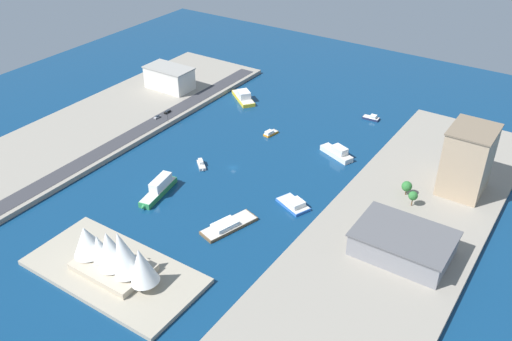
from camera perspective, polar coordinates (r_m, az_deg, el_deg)
name	(u,v)px	position (r m, az deg, el deg)	size (l,w,h in m)	color
ground_plane	(233,168)	(299.89, -2.36, 0.31)	(440.00, 440.00, 0.00)	navy
quay_west	(402,226)	(264.13, 14.79, -5.49)	(70.00, 240.00, 2.62)	gray
quay_east	(108,121)	(357.05, -14.96, 4.93)	(70.00, 240.00, 2.62)	gray
peninsula_point	(114,271)	(239.60, -14.36, -10.02)	(75.23, 37.08, 2.00)	#A89E89
road_strip	(140,130)	(338.33, -11.86, 4.06)	(10.65, 228.00, 0.15)	#38383D
water_taxi_orange	(270,133)	(331.64, 1.49, 3.88)	(5.65, 10.43, 2.90)	orange
ferry_yellow_fast	(243,97)	(374.80, -1.30, 7.59)	(25.39, 22.11, 7.00)	yellow
catamaran_blue	(294,204)	(269.47, 3.92, -3.45)	(18.74, 14.62, 4.10)	blue
yacht_sleek_gray	(201,164)	(301.63, -5.65, 0.62)	(9.82, 9.22, 3.16)	#999EA3
patrol_launch_navy	(371,118)	(356.95, 11.78, 5.33)	(11.37, 5.07, 3.17)	#1E284C
ferry_white_commuter	(337,152)	(312.01, 8.31, 1.87)	(23.15, 13.47, 6.78)	silver
barge_flat_brown	(228,225)	(255.90, -2.91, -5.65)	(16.49, 28.80, 3.57)	brown
ferry_green_doubledeck	(159,188)	(281.37, -9.94, -1.81)	(11.06, 29.59, 7.83)	#2D8C4C
warehouse_low_gray	(403,243)	(243.18, 14.87, -7.22)	(40.37, 29.01, 10.70)	gray
apartment_midrise_tan	(468,160)	(286.87, 20.91, 1.01)	(20.92, 25.53, 34.14)	tan
hotel_broad_white	(169,78)	(389.03, -8.89, 9.40)	(32.44, 18.42, 15.21)	silver
sedan_silver	(157,117)	(350.48, -10.12, 5.45)	(1.86, 4.47, 1.66)	black
suv_black	(167,112)	(356.10, -9.09, 5.99)	(1.96, 5.10, 1.61)	black
traffic_light_waterfront	(168,116)	(343.28, -9.08, 5.59)	(0.36, 0.36, 6.50)	black
opera_landmark	(113,254)	(232.12, -14.46, -8.26)	(45.40, 20.65, 23.04)	#BCAD93
park_tree_cluster	(409,190)	(277.50, 15.47, -1.95)	(10.50, 12.07, 7.89)	brown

